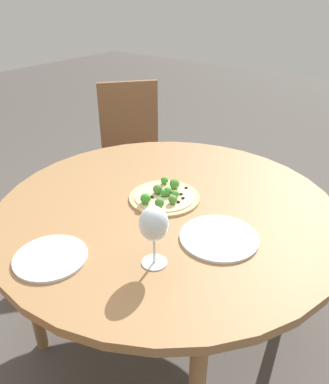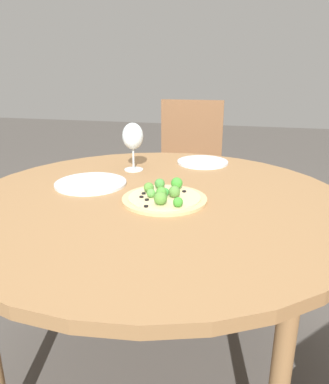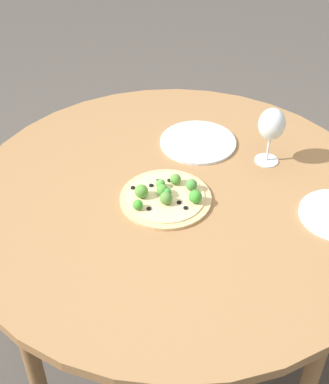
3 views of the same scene
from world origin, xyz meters
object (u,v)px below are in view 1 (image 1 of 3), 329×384
object	(u,v)px
pizza	(164,196)
plate_near	(219,237)
chair	(132,152)
plate_far	(51,257)
wine_glass	(154,225)

from	to	relation	value
pizza	plate_near	xyz separation A→B (m)	(-0.31, 0.10, -0.01)
chair	plate_far	world-z (taller)	chair
plate_near	wine_glass	bearing A→B (deg)	66.73
pizza	chair	bearing A→B (deg)	-41.24
plate_near	plate_far	size ratio (longest dim) A/B	1.16
chair	wine_glass	bearing A→B (deg)	-94.80
chair	wine_glass	xyz separation A→B (m)	(-0.95, 0.98, 0.35)
wine_glass	plate_far	size ratio (longest dim) A/B	0.87
chair	pizza	size ratio (longest dim) A/B	3.28
pizza	plate_far	size ratio (longest dim) A/B	1.23
wine_glass	plate_far	distance (m)	0.35
chair	wine_glass	world-z (taller)	chair
plate_far	chair	bearing A→B (deg)	-59.59
wine_glass	plate_near	size ratio (longest dim) A/B	0.75
pizza	plate_far	distance (m)	0.51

